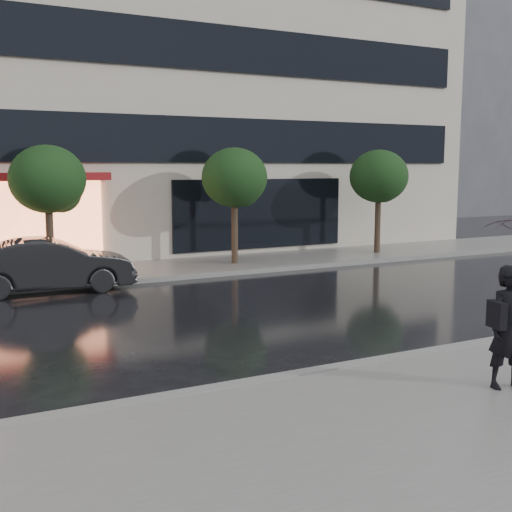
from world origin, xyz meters
TOP-DOWN VIEW (x-y plane):
  - ground at (0.00, 0.00)m, footprint 120.00×120.00m
  - sidewalk_near at (0.00, -3.25)m, footprint 60.00×4.50m
  - sidewalk_far at (0.00, 10.25)m, footprint 60.00×3.50m
  - curb_near at (0.00, -1.00)m, footprint 60.00×0.25m
  - curb_far at (0.00, 8.50)m, footprint 60.00×0.25m
  - office_building at (-0.00, 17.97)m, footprint 30.00×12.76m
  - bg_building_right at (26.00, 28.00)m, footprint 12.00×12.00m
  - tree_mid_west at (-2.94, 10.03)m, footprint 2.20×2.20m
  - tree_mid_east at (3.06, 10.03)m, footprint 2.20×2.20m
  - tree_far_east at (9.06, 10.03)m, footprint 2.20×2.20m
  - parked_car at (-3.31, 8.30)m, footprint 4.53×1.91m

SIDE VIEW (x-z plane):
  - ground at x=0.00m, z-range 0.00..0.00m
  - sidewalk_near at x=0.00m, z-range 0.00..0.12m
  - sidewalk_far at x=0.00m, z-range 0.00..0.12m
  - curb_near at x=0.00m, z-range 0.00..0.14m
  - curb_far at x=0.00m, z-range 0.00..0.14m
  - parked_car at x=-3.31m, z-range 0.00..1.45m
  - tree_mid_west at x=-2.94m, z-range 0.93..4.92m
  - tree_mid_east at x=3.06m, z-range 0.93..4.92m
  - tree_far_east at x=9.06m, z-range 0.93..4.92m
  - bg_building_right at x=26.00m, z-range 0.00..16.00m
  - office_building at x=0.00m, z-range 0.00..18.00m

